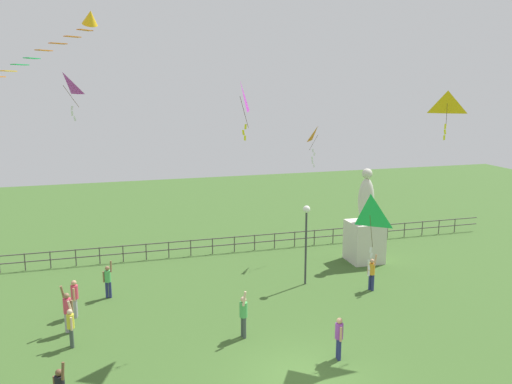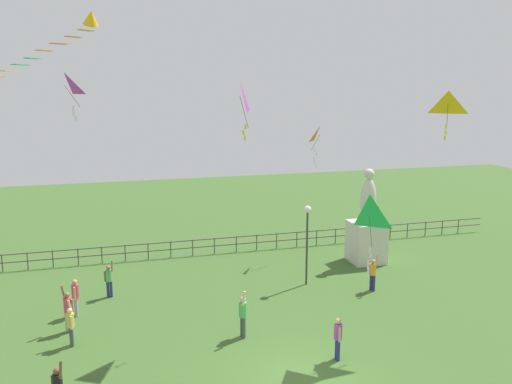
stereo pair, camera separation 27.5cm
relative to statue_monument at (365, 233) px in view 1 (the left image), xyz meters
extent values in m
plane|color=#3D6028|center=(-7.68, -10.37, -1.65)|extent=(80.00, 80.00, 0.00)
cube|color=beige|center=(0.00, 0.00, -0.51)|extent=(1.78, 1.78, 2.27)
ellipsoid|color=beige|center=(0.00, 0.00, 1.85)|extent=(0.90, 0.76, 2.46)
sphere|color=beige|center=(0.00, 0.00, 3.33)|extent=(0.56, 0.56, 0.56)
cylinder|color=#38383D|center=(-4.46, -2.39, 0.18)|extent=(0.10, 0.10, 3.67)
sphere|color=white|center=(-4.46, -2.39, 2.17)|extent=(0.36, 0.36, 0.36)
cylinder|color=navy|center=(-6.03, -9.72, -1.25)|extent=(0.14, 0.14, 0.80)
cylinder|color=navy|center=(-6.02, -9.56, -1.25)|extent=(0.14, 0.14, 0.80)
cylinder|color=purple|center=(-6.02, -9.64, -0.56)|extent=(0.29, 0.29, 0.57)
sphere|color=tan|center=(-6.02, -9.64, -0.17)|extent=(0.22, 0.22, 0.22)
cylinder|color=tan|center=(-6.05, -9.83, -0.59)|extent=(0.09, 0.09, 0.54)
cylinder|color=tan|center=(-6.00, -9.44, -0.59)|extent=(0.09, 0.09, 0.54)
cylinder|color=#99999E|center=(-15.25, -3.16, -1.23)|extent=(0.14, 0.14, 0.83)
cylinder|color=#99999E|center=(-15.26, -3.32, -1.23)|extent=(0.14, 0.14, 0.83)
cylinder|color=#D83F59|center=(-15.25, -3.24, -0.52)|extent=(0.30, 0.30, 0.59)
sphere|color=tan|center=(-15.25, -3.24, -0.12)|extent=(0.22, 0.22, 0.22)
cylinder|color=tan|center=(-15.24, -3.03, -0.56)|extent=(0.09, 0.09, 0.56)
cylinder|color=tan|center=(-15.27, -3.44, -0.56)|extent=(0.09, 0.09, 0.56)
cylinder|color=#3F4C47|center=(-15.31, -5.91, -1.27)|extent=(0.13, 0.13, 0.77)
cylinder|color=#3F4C47|center=(-15.28, -6.05, -1.27)|extent=(0.13, 0.13, 0.77)
cylinder|color=gold|center=(-15.30, -5.98, -0.61)|extent=(0.28, 0.28, 0.54)
sphere|color=beige|center=(-15.30, -5.98, -0.24)|extent=(0.21, 0.21, 0.21)
cylinder|color=beige|center=(-15.29, -5.79, -0.13)|extent=(0.19, 0.12, 0.52)
cylinder|color=beige|center=(-15.26, -6.16, -0.64)|extent=(0.08, 0.08, 0.51)
cylinder|color=#3F4C47|center=(-8.86, -7.11, -1.22)|extent=(0.15, 0.15, 0.85)
cylinder|color=#3F4C47|center=(-8.88, -6.95, -1.22)|extent=(0.15, 0.15, 0.85)
cylinder|color=#4CB259|center=(-8.87, -7.03, -0.50)|extent=(0.31, 0.31, 0.60)
sphere|color=beige|center=(-8.87, -7.03, -0.08)|extent=(0.23, 0.23, 0.23)
cylinder|color=beige|center=(-8.89, -7.25, 0.04)|extent=(0.19, 0.12, 0.58)
cylinder|color=beige|center=(-8.90, -6.83, -0.53)|extent=(0.09, 0.09, 0.57)
cylinder|color=navy|center=(-1.66, -4.10, -1.25)|extent=(0.14, 0.14, 0.80)
cylinder|color=navy|center=(-1.74, -3.97, -1.25)|extent=(0.14, 0.14, 0.80)
cylinder|color=orange|center=(-1.70, -4.03, -0.57)|extent=(0.29, 0.29, 0.56)
sphere|color=tan|center=(-1.70, -4.03, -0.18)|extent=(0.21, 0.21, 0.21)
cylinder|color=tan|center=(-1.64, -4.22, -0.07)|extent=(0.22, 0.18, 0.54)
cylinder|color=tan|center=(-1.81, -3.87, -0.61)|extent=(0.09, 0.09, 0.53)
cylinder|color=navy|center=(-13.80, -1.47, -1.26)|extent=(0.13, 0.13, 0.78)
cylinder|color=navy|center=(-13.94, -1.42, -1.26)|extent=(0.13, 0.13, 0.78)
cylinder|color=#4CB259|center=(-13.87, -1.45, -0.60)|extent=(0.28, 0.28, 0.55)
sphere|color=#8C6647|center=(-13.87, -1.45, -0.22)|extent=(0.21, 0.21, 0.21)
cylinder|color=#8C6647|center=(-13.70, -1.55, -0.11)|extent=(0.12, 0.16, 0.53)
cylinder|color=#8C6647|center=(-14.05, -1.39, -0.63)|extent=(0.09, 0.09, 0.52)
cylinder|color=#99999E|center=(-15.54, -4.68, -1.22)|extent=(0.15, 0.15, 0.85)
cylinder|color=#99999E|center=(-15.40, -4.76, -1.22)|extent=(0.15, 0.15, 0.85)
cylinder|color=#D83F59|center=(-15.47, -4.72, -0.50)|extent=(0.31, 0.31, 0.60)
sphere|color=#8C6647|center=(-15.47, -4.72, -0.08)|extent=(0.23, 0.23, 0.23)
cylinder|color=#8C6647|center=(-15.62, -4.57, 0.04)|extent=(0.20, 0.26, 0.57)
cylinder|color=#8C6647|center=(-15.29, -4.82, -0.53)|extent=(0.09, 0.09, 0.57)
cylinder|color=black|center=(-15.39, -10.48, -0.58)|extent=(0.29, 0.29, 0.56)
sphere|color=brown|center=(-15.39, -10.48, -0.20)|extent=(0.21, 0.21, 0.21)
cylinder|color=brown|center=(-15.26, -10.63, -0.09)|extent=(0.16, 0.18, 0.54)
cylinder|color=brown|center=(-15.54, -10.36, -0.62)|extent=(0.09, 0.09, 0.53)
pyramid|color=#B22DB2|center=(-15.20, -1.92, 8.05)|extent=(1.00, 1.21, 0.92)
cylinder|color=#4C381E|center=(-14.92, -1.80, 7.60)|extent=(0.58, 0.27, 0.92)
cube|color=white|center=(-14.92, -1.80, 7.10)|extent=(0.12, 0.03, 0.21)
cube|color=white|center=(-14.93, -1.80, 6.88)|extent=(0.08, 0.03, 0.20)
cube|color=white|center=(-14.84, -1.76, 6.66)|extent=(0.11, 0.04, 0.21)
pyramid|color=#B22DB2|center=(-8.56, -5.49, 7.64)|extent=(0.69, 1.16, 1.22)
cylinder|color=#4C381E|center=(-8.41, -5.54, 7.03)|extent=(0.33, 0.13, 1.22)
cube|color=yellow|center=(-8.34, -5.51, 6.46)|extent=(0.10, 0.02, 0.20)
cube|color=yellow|center=(-8.45, -5.56, 6.24)|extent=(0.10, 0.05, 0.20)
cube|color=yellow|center=(-8.37, -5.52, 6.02)|extent=(0.09, 0.04, 0.20)
pyramid|color=yellow|center=(-0.91, -7.86, 7.37)|extent=(1.13, 1.01, 0.90)
cylinder|color=#4C381E|center=(-0.78, -7.69, 6.92)|extent=(0.28, 0.36, 0.90)
cube|color=yellow|center=(-0.82, -7.71, 6.47)|extent=(0.12, 0.05, 0.21)
cube|color=yellow|center=(-0.82, -7.71, 6.25)|extent=(0.11, 0.03, 0.21)
cube|color=yellow|center=(-0.84, -7.72, 6.03)|extent=(0.11, 0.05, 0.21)
pyramid|color=#1EB759|center=(-4.89, -9.43, 3.57)|extent=(1.25, 1.22, 1.37)
cylinder|color=#4C381E|center=(-4.65, -9.15, 2.89)|extent=(0.49, 0.59, 1.37)
cube|color=white|center=(-4.64, -9.14, 2.19)|extent=(0.11, 0.02, 0.21)
cube|color=white|center=(-4.58, -9.11, 1.97)|extent=(0.11, 0.02, 0.21)
cube|color=white|center=(-4.72, -9.18, 1.75)|extent=(0.10, 0.04, 0.21)
cube|color=white|center=(-4.69, -9.17, 1.53)|extent=(0.10, 0.04, 0.20)
cube|color=white|center=(-4.69, -9.17, 1.31)|extent=(0.10, 0.05, 0.20)
pyramid|color=orange|center=(-2.06, 2.07, 5.32)|extent=(0.93, 1.00, 0.90)
cylinder|color=#4C381E|center=(-2.26, 2.21, 4.87)|extent=(0.42, 0.32, 0.90)
cube|color=white|center=(-2.31, 2.19, 4.41)|extent=(0.11, 0.04, 0.21)
cube|color=white|center=(-2.18, 2.25, 4.19)|extent=(0.10, 0.02, 0.20)
cube|color=white|center=(-2.35, 2.17, 3.97)|extent=(0.12, 0.02, 0.21)
cube|color=white|center=(-2.32, 2.19, 3.75)|extent=(0.10, 0.05, 0.20)
cube|color=white|center=(-2.20, 2.24, 3.53)|extent=(0.10, 0.03, 0.20)
cone|color=yellow|center=(-13.96, -3.18, 10.64)|extent=(0.79, 0.91, 0.76)
cube|color=orange|center=(-14.18, -3.42, 10.14)|extent=(0.62, 0.64, 0.03)
cube|color=orange|center=(-14.64, -3.88, 9.85)|extent=(0.64, 0.61, 0.03)
cube|color=orange|center=(-15.14, -4.29, 9.56)|extent=(0.66, 0.58, 0.03)
cube|color=orange|center=(-15.61, -4.73, 9.28)|extent=(0.60, 0.65, 0.03)
cube|color=#1EB759|center=(-15.98, -5.27, 8.98)|extent=(0.53, 0.68, 0.03)
cube|color=#1EB759|center=(-16.31, -5.83, 8.74)|extent=(0.55, 0.68, 0.03)
cube|color=yellow|center=(-16.62, -6.39, 8.51)|extent=(0.50, 0.69, 0.03)
cylinder|color=#4C4742|center=(-18.06, 3.63, -1.17)|extent=(0.06, 0.06, 0.95)
cylinder|color=#4C4742|center=(-16.79, 3.63, -1.17)|extent=(0.06, 0.06, 0.95)
cylinder|color=#4C4742|center=(-15.49, 3.63, -1.17)|extent=(0.06, 0.06, 0.95)
cylinder|color=#4C4742|center=(-14.24, 3.63, -1.17)|extent=(0.06, 0.06, 0.95)
cylinder|color=#4C4742|center=(-12.98, 3.63, -1.17)|extent=(0.06, 0.06, 0.95)
cylinder|color=#4C4742|center=(-11.71, 3.63, -1.17)|extent=(0.06, 0.06, 0.95)
cylinder|color=#4C4742|center=(-10.44, 3.63, -1.17)|extent=(0.06, 0.06, 0.95)
cylinder|color=#4C4742|center=(-9.18, 3.63, -1.17)|extent=(0.06, 0.06, 0.95)
cylinder|color=#4C4742|center=(-7.90, 3.63, -1.17)|extent=(0.06, 0.06, 0.95)
cylinder|color=#4C4742|center=(-6.58, 3.63, -1.17)|extent=(0.06, 0.06, 0.95)
cylinder|color=#4C4742|center=(-5.33, 3.63, -1.17)|extent=(0.06, 0.06, 0.95)
cylinder|color=#4C4742|center=(-4.08, 3.63, -1.17)|extent=(0.06, 0.06, 0.95)
cylinder|color=#4C4742|center=(-2.79, 3.63, -1.17)|extent=(0.06, 0.06, 0.95)
cylinder|color=#4C4742|center=(-1.49, 3.63, -1.17)|extent=(0.06, 0.06, 0.95)
cylinder|color=#4C4742|center=(-0.23, 3.63, -1.17)|extent=(0.06, 0.06, 0.95)
cylinder|color=#4C4742|center=(1.05, 3.63, -1.17)|extent=(0.06, 0.06, 0.95)
cylinder|color=#4C4742|center=(2.27, 3.63, -1.17)|extent=(0.06, 0.06, 0.95)
cylinder|color=#4C4742|center=(3.57, 3.63, -1.17)|extent=(0.06, 0.06, 0.95)
cylinder|color=#4C4742|center=(4.81, 3.63, -1.17)|extent=(0.06, 0.06, 0.95)
cylinder|color=#4C4742|center=(6.14, 3.63, -1.17)|extent=(0.06, 0.06, 0.95)
cylinder|color=#4C4742|center=(7.40, 3.63, -1.17)|extent=(0.06, 0.06, 0.95)
cylinder|color=#4C4742|center=(8.63, 3.63, -1.17)|extent=(0.06, 0.06, 0.95)
cube|color=#4C4742|center=(-7.68, 3.63, -0.74)|extent=(36.00, 0.05, 0.05)
cube|color=#4C4742|center=(-7.68, 3.63, -1.17)|extent=(36.00, 0.05, 0.05)
camera|label=1|loc=(-13.84, -25.78, 8.08)|focal=37.44mm
camera|label=2|loc=(-13.58, -25.86, 8.08)|focal=37.44mm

